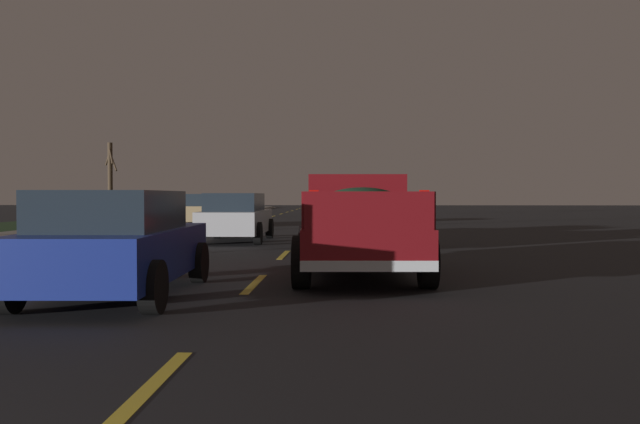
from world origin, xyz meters
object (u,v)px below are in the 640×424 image
object	(u,v)px
sedan_silver	(236,217)
sedan_blue	(116,243)
pickup_truck	(358,222)
sedan_black	(353,219)
bare_tree_far	(110,179)
sedan_tan	(202,210)

from	to	relation	value
sedan_silver	sedan_blue	xyz separation A→B (m)	(-11.63, -0.15, 0.00)
pickup_truck	sedan_black	bearing A→B (deg)	-0.02
sedan_silver	bare_tree_far	distance (m)	20.25
sedan_tan	bare_tree_far	bearing A→B (deg)	44.88
pickup_truck	sedan_blue	xyz separation A→B (m)	(-2.84, 3.56, -0.20)
sedan_silver	bare_tree_far	size ratio (longest dim) A/B	0.97
sedan_black	sedan_tan	xyz separation A→B (m)	(12.62, 7.06, 0.00)
sedan_silver	bare_tree_far	bearing A→B (deg)	30.45
pickup_truck	sedan_tan	bearing A→B (deg)	20.10
sedan_black	bare_tree_far	distance (m)	24.06
sedan_tan	bare_tree_far	xyz separation A→B (m)	(6.92, 6.89, 1.64)
sedan_silver	sedan_blue	size ratio (longest dim) A/B	0.99
pickup_truck	sedan_black	xyz separation A→B (m)	(6.65, -0.00, -0.20)
sedan_tan	sedan_black	bearing A→B (deg)	-150.78
sedan_silver	sedan_tan	distance (m)	11.00
bare_tree_far	sedan_blue	bearing A→B (deg)	-160.32
sedan_silver	sedan_blue	distance (m)	11.63
pickup_truck	sedan_tan	distance (m)	20.53
sedan_tan	sedan_blue	world-z (taller)	same
pickup_truck	bare_tree_far	world-z (taller)	bare_tree_far
pickup_truck	bare_tree_far	bearing A→B (deg)	28.03
sedan_black	sedan_tan	distance (m)	14.46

